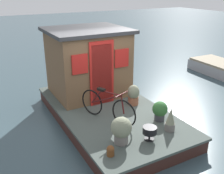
{
  "coord_description": "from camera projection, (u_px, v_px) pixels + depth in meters",
  "views": [
    {
      "loc": [
        -5.68,
        3.0,
        3.54
      ],
      "look_at": [
        -0.2,
        0.0,
        1.09
      ],
      "focal_mm": 41.59,
      "sensor_mm": 36.0,
      "label": 1
    }
  ],
  "objects": [
    {
      "name": "potted_plant_geranium",
      "position": [
        170.0,
        120.0,
        5.95
      ],
      "size": [
        0.23,
        0.23,
        0.57
      ],
      "color": "slate",
      "rests_on": "houseboat_deck"
    },
    {
      "name": "ground_plane",
      "position": [
        109.0,
        121.0,
        7.27
      ],
      "size": [
        60.0,
        60.0,
        0.0
      ],
      "primitive_type": "plane",
      "color": "#384C54"
    },
    {
      "name": "potted_plant_succulent",
      "position": [
        121.0,
        129.0,
        5.45
      ],
      "size": [
        0.45,
        0.45,
        0.6
      ],
      "color": "slate",
      "rests_on": "houseboat_deck"
    },
    {
      "name": "bicycle",
      "position": [
        107.0,
        106.0,
        6.38
      ],
      "size": [
        1.58,
        0.75,
        0.82
      ],
      "color": "black",
      "rests_on": "houseboat_deck"
    },
    {
      "name": "potted_plant_basil",
      "position": [
        160.0,
        110.0,
        6.41
      ],
      "size": [
        0.38,
        0.38,
        0.5
      ],
      "color": "#38383D",
      "rests_on": "houseboat_deck"
    },
    {
      "name": "charcoal_grill",
      "position": [
        150.0,
        131.0,
        5.61
      ],
      "size": [
        0.31,
        0.31,
        0.31
      ],
      "color": "black",
      "rests_on": "houseboat_deck"
    },
    {
      "name": "dinghy_boat",
      "position": [
        222.0,
        68.0,
        11.03
      ],
      "size": [
        2.71,
        1.49,
        0.5
      ],
      "color": "#99999E",
      "rests_on": "ground_plane"
    },
    {
      "name": "potted_plant_rosemary",
      "position": [
        133.0,
        95.0,
        7.27
      ],
      "size": [
        0.33,
        0.33,
        0.58
      ],
      "color": "#935138",
      "rests_on": "houseboat_deck"
    },
    {
      "name": "houseboat_deck",
      "position": [
        109.0,
        115.0,
        7.2
      ],
      "size": [
        4.86,
        2.62,
        0.39
      ],
      "color": "#424C47",
      "rests_on": "ground_plane"
    },
    {
      "name": "mooring_bollard",
      "position": [
        110.0,
        151.0,
        5.12
      ],
      "size": [
        0.16,
        0.16,
        0.22
      ],
      "color": "brown",
      "rests_on": "houseboat_deck"
    },
    {
      "name": "houseboat_cabin",
      "position": [
        88.0,
        61.0,
        7.84
      ],
      "size": [
        2.06,
        2.3,
        1.99
      ],
      "color": "brown",
      "rests_on": "houseboat_deck"
    }
  ]
}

